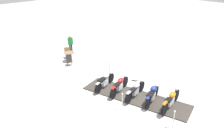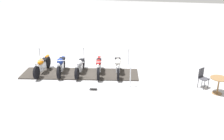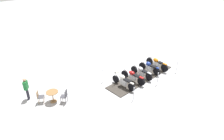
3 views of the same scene
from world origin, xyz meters
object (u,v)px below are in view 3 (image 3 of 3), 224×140
Objects in this scene: motorcycle_chrome at (141,72)px; stanchion_left_rear at (134,96)px; cafe_chair_near_table at (40,96)px; bystander_person at (26,87)px; motorcycle_cream at (123,81)px; motorcycle_maroon at (132,76)px; motorcycle_copper at (157,63)px; cafe_chair_across_table at (65,96)px; info_placard at (117,72)px; stanchion_left_mid at (157,80)px; motorcycle_navy at (149,67)px; cafe_table at (52,94)px; stanchion_left_front at (177,69)px; stanchion_right_rear at (103,78)px.

motorcycle_chrome is 2.07× the size of stanchion_left_rear.
bystander_person is at bearing 149.63° from cafe_chair_near_table.
motorcycle_cream is at bearing 7.77° from bystander_person.
motorcycle_cream is at bearing 86.70° from motorcycle_maroon.
cafe_chair_across_table is at bearing 84.80° from motorcycle_copper.
info_placard is at bearing 25.65° from bystander_person.
stanchion_left_mid is 1.20× the size of cafe_chair_near_table.
motorcycle_navy reaches higher than cafe_table.
stanchion_left_mid reaches higher than stanchion_left_front.
info_placard is (-1.80, -0.32, -0.43)m from motorcycle_maroon.
cafe_chair_across_table is (0.80, 1.42, 0.03)m from cafe_chair_near_table.
cafe_table is at bearing 0.00° from cafe_chair_near_table.
cafe_chair_across_table is at bearing -13.19° from bystander_person.
motorcycle_navy is 1.21× the size of bystander_person.
stanchion_right_rear is (-3.00, -0.74, 0.00)m from stanchion_left_rear.
bystander_person is (-3.62, -6.11, 0.65)m from stanchion_left_rear.
stanchion_right_rear reaches higher than motorcycle_cream.
info_placard is at bearing 102.11° from cafe_table.
cafe_chair_near_table is (0.18, -4.76, 0.19)m from stanchion_right_rear.
stanchion_left_rear is at bearing 109.36° from motorcycle_navy.
bystander_person is (-1.70, -7.35, 0.47)m from motorcycle_maroon.
stanchion_right_rear is at bearing 23.91° from cafe_chair_near_table.
cafe_chair_near_table is at bearing -105.07° from stanchion_left_mid.
bystander_person reaches higher than motorcycle_navy.
cafe_chair_near_table is at bearing -111.80° from cafe_table.
motorcycle_copper is at bearing -144.78° from stanchion_left_front.
motorcycle_chrome is at bearing 86.07° from motorcycle_navy.
cafe_chair_near_table is (0.91, -6.40, 0.44)m from info_placard.
motorcycle_cream is at bearing 86.30° from motorcycle_navy.
stanchion_left_mid is 3.54m from info_placard.
cafe_table is at bearing -104.34° from stanchion_left_mid.
stanchion_left_front reaches higher than motorcycle_maroon.
bystander_person is at bearing -120.65° from stanchion_left_rear.
stanchion_left_mid is (1.77, -0.63, -0.14)m from motorcycle_navy.
stanchion_right_rear reaches higher than cafe_chair_near_table.
stanchion_left_rear reaches higher than motorcycle_navy.
motorcycle_maroon is at bearing 86.29° from motorcycle_navy.
stanchion_left_front is (1.13, 1.99, -0.21)m from motorcycle_navy.
motorcycle_copper is 8.34m from cafe_chair_across_table.
stanchion_left_mid reaches higher than cafe_table.
motorcycle_navy is 8.74m from cafe_chair_near_table.
stanchion_left_rear reaches higher than cafe_chair_near_table.
stanchion_left_mid is 0.66× the size of bystander_person.
motorcycle_cream is at bearing -122.18° from info_placard.
motorcycle_navy is at bearing 81.62° from stanchion_right_rear.
motorcycle_navy is at bearing -88.20° from motorcycle_chrome.
stanchion_left_front is 0.94× the size of stanchion_right_rear.
info_placard is (-1.56, -1.33, -0.42)m from motorcycle_chrome.
motorcycle_copper is 2.61m from stanchion_left_mid.
info_placard is at bearing 113.94° from stanchion_right_rear.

